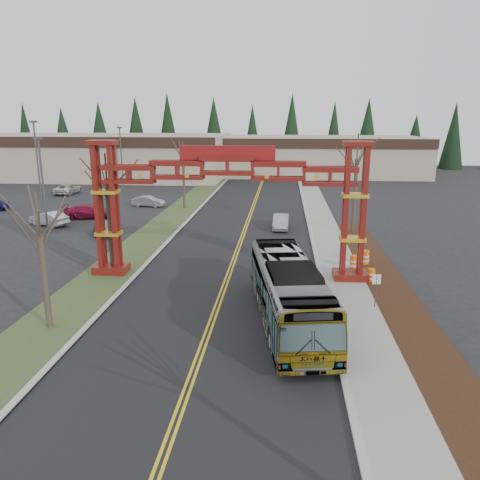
# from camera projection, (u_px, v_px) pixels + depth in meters

# --- Properties ---
(ground) EXTENTS (200.00, 200.00, 0.00)m
(ground) POSITION_uv_depth(u_px,v_px,m) (157.00, 474.00, 13.82)
(ground) COLOR black
(ground) RESTS_ON ground
(road) EXTENTS (12.00, 110.00, 0.02)m
(road) POSITION_uv_depth(u_px,v_px,m) (238.00, 249.00, 37.91)
(road) COLOR black
(road) RESTS_ON ground
(lane_line_left) EXTENTS (0.12, 100.00, 0.01)m
(lane_line_left) POSITION_uv_depth(u_px,v_px,m) (237.00, 248.00, 37.92)
(lane_line_left) COLOR yellow
(lane_line_left) RESTS_ON road
(lane_line_right) EXTENTS (0.12, 100.00, 0.01)m
(lane_line_right) POSITION_uv_depth(u_px,v_px,m) (240.00, 248.00, 37.90)
(lane_line_right) COLOR yellow
(lane_line_right) RESTS_ON road
(curb_right) EXTENTS (0.30, 110.00, 0.15)m
(curb_right) POSITION_uv_depth(u_px,v_px,m) (315.00, 250.00, 37.35)
(curb_right) COLOR #AEAFA9
(curb_right) RESTS_ON ground
(sidewalk_right) EXTENTS (2.60, 110.00, 0.14)m
(sidewalk_right) POSITION_uv_depth(u_px,v_px,m) (333.00, 250.00, 37.22)
(sidewalk_right) COLOR gray
(sidewalk_right) RESTS_ON ground
(landscape_strip) EXTENTS (2.60, 50.00, 0.12)m
(landscape_strip) POSITION_uv_depth(u_px,v_px,m) (419.00, 336.00, 22.53)
(landscape_strip) COLOR black
(landscape_strip) RESTS_ON ground
(grass_median) EXTENTS (4.00, 110.00, 0.08)m
(grass_median) POSITION_uv_depth(u_px,v_px,m) (142.00, 246.00, 38.62)
(grass_median) COLOR #3A4C26
(grass_median) RESTS_ON ground
(curb_left) EXTENTS (0.30, 110.00, 0.15)m
(curb_left) POSITION_uv_depth(u_px,v_px,m) (164.00, 246.00, 38.45)
(curb_left) COLOR #AEAFA9
(curb_left) RESTS_ON ground
(gateway_arch) EXTENTS (18.20, 1.60, 8.90)m
(gateway_arch) POSITION_uv_depth(u_px,v_px,m) (227.00, 187.00, 29.67)
(gateway_arch) COLOR #59100B
(gateway_arch) RESTS_ON ground
(retail_building_west) EXTENTS (46.00, 22.30, 7.50)m
(retail_building_west) POSITION_uv_depth(u_px,v_px,m) (99.00, 156.00, 84.92)
(retail_building_west) COLOR tan
(retail_building_west) RESTS_ON ground
(retail_building_east) EXTENTS (38.00, 20.30, 7.00)m
(retail_building_east) POSITION_uv_depth(u_px,v_px,m) (318.00, 155.00, 89.12)
(retail_building_east) COLOR tan
(retail_building_east) RESTS_ON ground
(conifer_treeline) EXTENTS (116.10, 5.60, 13.00)m
(conifer_treeline) POSITION_uv_depth(u_px,v_px,m) (269.00, 137.00, 100.86)
(conifer_treeline) COLOR black
(conifer_treeline) RESTS_ON ground
(transit_bus) EXTENTS (4.56, 12.01, 3.26)m
(transit_bus) POSITION_uv_depth(u_px,v_px,m) (289.00, 292.00, 23.80)
(transit_bus) COLOR #ACB0B4
(transit_bus) RESTS_ON ground
(silver_sedan) EXTENTS (1.53, 4.17, 1.36)m
(silver_sedan) POSITION_uv_depth(u_px,v_px,m) (281.00, 222.00, 44.67)
(silver_sedan) COLOR #A5A8AD
(silver_sedan) RESTS_ON ground
(parked_car_near_a) EXTENTS (3.25, 4.47, 1.41)m
(parked_car_near_a) POSITION_uv_depth(u_px,v_px,m) (103.00, 227.00, 42.54)
(parked_car_near_a) COLOR #999DA0
(parked_car_near_a) RESTS_ON ground
(parked_car_near_b) EXTENTS (4.45, 2.97, 1.39)m
(parked_car_near_b) POSITION_uv_depth(u_px,v_px,m) (49.00, 219.00, 45.99)
(parked_car_near_b) COLOR silver
(parked_car_near_b) RESTS_ON ground
(parked_car_mid_a) EXTENTS (5.33, 3.00, 1.46)m
(parked_car_mid_a) POSITION_uv_depth(u_px,v_px,m) (89.00, 212.00, 49.36)
(parked_car_mid_a) COLOR maroon
(parked_car_mid_a) RESTS_ON ground
(parked_car_far_a) EXTENTS (4.00, 1.82, 1.27)m
(parked_car_far_a) POSITION_uv_depth(u_px,v_px,m) (149.00, 201.00, 56.09)
(parked_car_far_a) COLOR #A4A8AB
(parked_car_far_a) RESTS_ON ground
(parked_car_far_b) EXTENTS (2.43, 5.13, 1.41)m
(parked_car_far_b) POSITION_uv_depth(u_px,v_px,m) (68.00, 189.00, 65.50)
(parked_car_far_b) COLOR silver
(parked_car_far_b) RESTS_ON ground
(bare_tree_median_near) EXTENTS (3.13, 3.13, 6.89)m
(bare_tree_median_near) POSITION_uv_depth(u_px,v_px,m) (40.00, 235.00, 22.31)
(bare_tree_median_near) COLOR #382D26
(bare_tree_median_near) RESTS_ON ground
(bare_tree_median_mid) EXTENTS (3.04, 3.04, 8.05)m
(bare_tree_median_mid) POSITION_uv_depth(u_px,v_px,m) (107.00, 185.00, 30.66)
(bare_tree_median_mid) COLOR #382D26
(bare_tree_median_mid) RESTS_ON ground
(bare_tree_median_far) EXTENTS (3.18, 3.18, 7.82)m
(bare_tree_median_far) POSITION_uv_depth(u_px,v_px,m) (183.00, 160.00, 53.69)
(bare_tree_median_far) COLOR #382D26
(bare_tree_median_far) RESTS_ON ground
(bare_tree_right_far) EXTENTS (3.34, 3.34, 8.97)m
(bare_tree_right_far) POSITION_uv_depth(u_px,v_px,m) (357.00, 160.00, 41.45)
(bare_tree_right_far) COLOR #382D26
(bare_tree_right_far) RESTS_ON ground
(light_pole_near) EXTENTS (0.75, 0.38, 8.70)m
(light_pole_near) POSITION_uv_depth(u_px,v_px,m) (42.00, 178.00, 41.92)
(light_pole_near) COLOR #3F3F44
(light_pole_near) RESTS_ON ground
(light_pole_mid) EXTENTS (0.87, 0.43, 10.01)m
(light_pole_mid) POSITION_uv_depth(u_px,v_px,m) (37.00, 154.00, 60.73)
(light_pole_mid) COLOR #3F3F44
(light_pole_mid) RESTS_ON ground
(light_pole_far) EXTENTS (0.79, 0.39, 9.07)m
(light_pole_far) POSITION_uv_depth(u_px,v_px,m) (121.00, 152.00, 72.41)
(light_pole_far) COLOR #3F3F44
(light_pole_far) RESTS_ON ground
(street_sign) EXTENTS (0.46, 0.08, 2.02)m
(street_sign) POSITION_uv_depth(u_px,v_px,m) (376.00, 284.00, 25.47)
(street_sign) COLOR #3F3F44
(street_sign) RESTS_ON ground
(barrel_south) EXTENTS (0.50, 0.50, 0.92)m
(barrel_south) POSITION_uv_depth(u_px,v_px,m) (371.00, 276.00, 29.93)
(barrel_south) COLOR orange
(barrel_south) RESTS_ON ground
(barrel_mid) EXTENTS (0.56, 0.56, 1.04)m
(barrel_mid) POSITION_uv_depth(u_px,v_px,m) (354.00, 263.00, 32.41)
(barrel_mid) COLOR orange
(barrel_mid) RESTS_ON ground
(barrel_north) EXTENTS (0.58, 0.58, 1.08)m
(barrel_north) POSITION_uv_depth(u_px,v_px,m) (365.00, 258.00, 33.49)
(barrel_north) COLOR orange
(barrel_north) RESTS_ON ground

